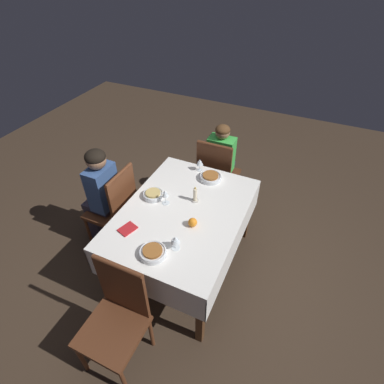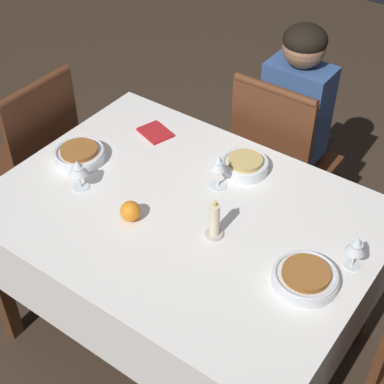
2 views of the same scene
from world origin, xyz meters
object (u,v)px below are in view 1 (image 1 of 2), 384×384
(chair_west, at_px, (217,173))
(bowl_west, at_px, (210,177))
(chair_east, at_px, (117,315))
(person_child_green, at_px, (222,161))
(orange_fruit, at_px, (193,222))
(bowl_south, at_px, (153,194))
(dining_table, at_px, (183,218))
(wine_glass_east, at_px, (175,240))
(candle_centerpiece, at_px, (195,196))
(chair_south, at_px, (115,207))
(person_adult_denim, at_px, (100,192))
(napkin_red_folded, at_px, (128,229))
(wine_glass_west, at_px, (200,162))
(bowl_east, at_px, (153,252))
(wine_glass_south, at_px, (165,194))

(chair_west, height_order, bowl_west, chair_west)
(chair_east, height_order, bowl_west, chair_east)
(person_child_green, height_order, orange_fruit, person_child_green)
(person_child_green, height_order, bowl_south, person_child_green)
(dining_table, relative_size, bowl_south, 7.40)
(wine_glass_east, bearing_deg, candle_centerpiece, -171.29)
(dining_table, relative_size, chair_south, 1.44)
(person_adult_denim, height_order, candle_centerpiece, person_adult_denim)
(orange_fruit, height_order, napkin_red_folded, orange_fruit)
(wine_glass_west, height_order, bowl_east, wine_glass_west)
(orange_fruit, distance_m, napkin_red_folded, 0.54)
(person_child_green, bearing_deg, wine_glass_south, 82.02)
(bowl_west, height_order, bowl_east, same)
(wine_glass_east, bearing_deg, dining_table, -161.98)
(wine_glass_south, relative_size, wine_glass_east, 1.18)
(dining_table, distance_m, person_adult_denim, 0.93)
(chair_west, xyz_separation_m, bowl_south, (0.90, -0.30, 0.27))
(dining_table, xyz_separation_m, orange_fruit, (0.13, 0.15, 0.13))
(chair_south, xyz_separation_m, wine_glass_east, (0.40, 0.90, 0.33))
(wine_glass_west, xyz_separation_m, wine_glass_east, (1.02, 0.24, -0.00))
(dining_table, xyz_separation_m, chair_east, (0.96, -0.08, -0.15))
(wine_glass_east, xyz_separation_m, orange_fruit, (-0.27, 0.02, -0.06))
(bowl_south, distance_m, wine_glass_east, 0.66)
(bowl_south, height_order, wine_glass_east, wine_glass_east)
(bowl_south, xyz_separation_m, candle_centerpiece, (-0.11, 0.38, 0.04))
(dining_table, height_order, person_child_green, person_child_green)
(bowl_west, bearing_deg, dining_table, -5.49)
(dining_table, distance_m, wine_glass_south, 0.28)
(bowl_east, bearing_deg, candle_centerpiece, 176.62)
(wine_glass_east, bearing_deg, napkin_red_folded, -91.34)
(orange_fruit, bearing_deg, bowl_east, -20.31)
(chair_south, relative_size, chair_west, 1.00)
(chair_south, distance_m, chair_west, 1.21)
(wine_glass_east, distance_m, napkin_red_folded, 0.46)
(chair_west, distance_m, bowl_south, 0.99)
(wine_glass_south, bearing_deg, orange_fruit, 65.40)
(bowl_south, distance_m, napkin_red_folded, 0.45)
(wine_glass_west, height_order, candle_centerpiece, candle_centerpiece)
(chair_south, relative_size, person_child_green, 0.90)
(napkin_red_folded, bearing_deg, wine_glass_west, 168.06)
(person_child_green, xyz_separation_m, wine_glass_east, (1.53, 0.16, 0.27))
(bowl_south, bearing_deg, person_child_green, 164.16)
(dining_table, distance_m, napkin_red_folded, 0.52)
(chair_east, distance_m, bowl_south, 1.08)
(dining_table, xyz_separation_m, candle_centerpiece, (-0.17, 0.04, 0.16))
(chair_south, distance_m, orange_fruit, 0.97)
(bowl_west, bearing_deg, person_child_green, -172.11)
(wine_glass_south, xyz_separation_m, candle_centerpiece, (-0.14, 0.23, -0.05))
(dining_table, relative_size, napkin_red_folded, 8.51)
(wine_glass_east, bearing_deg, wine_glass_west, -166.91)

